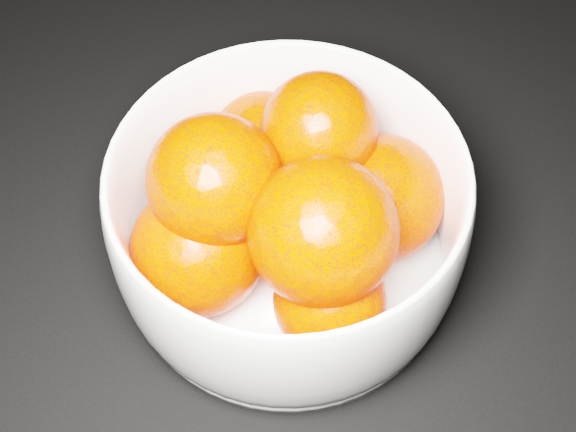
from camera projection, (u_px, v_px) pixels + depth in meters
The scene contains 2 objects.
bowl at pixel (288, 221), 0.49m from camera, with size 0.22×0.22×0.11m.
orange_pile at pixel (288, 205), 0.48m from camera, with size 0.17×0.18×0.13m.
Camera 1 is at (-0.09, -0.48, 0.46)m, focal length 50.00 mm.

